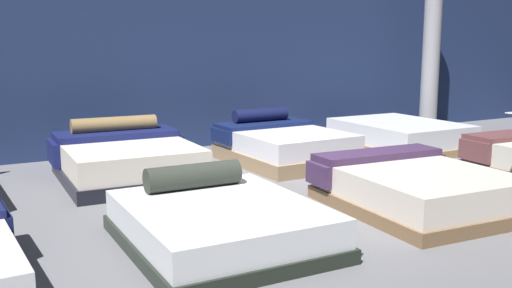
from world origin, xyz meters
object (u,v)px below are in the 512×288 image
object	(u,v)px
bed_7	(400,135)
bed_5	(126,159)
bed_1	(219,222)
support_pillar	(432,44)
bed_2	(416,188)
bed_6	(284,145)

from	to	relation	value
bed_7	bed_5	bearing A→B (deg)	179.87
bed_1	support_pillar	xyz separation A→B (m)	(6.30, 3.71, 1.55)
bed_1	bed_2	world-z (taller)	bed_1
bed_6	bed_5	bearing A→B (deg)	176.15
bed_1	bed_5	xyz separation A→B (m)	(-0.01, 2.83, 0.07)
bed_5	bed_7	distance (m)	4.72
bed_2	support_pillar	size ratio (longest dim) A/B	0.58
bed_5	support_pillar	distance (m)	6.54
bed_1	bed_2	size ratio (longest dim) A/B	0.96
bed_6	support_pillar	distance (m)	4.32
bed_2	bed_5	distance (m)	3.70
bed_5	bed_7	bearing A→B (deg)	1.42
bed_1	bed_7	bearing A→B (deg)	31.44
bed_1	bed_7	size ratio (longest dim) A/B	0.92
bed_1	bed_6	bearing A→B (deg)	50.04
bed_7	support_pillar	distance (m)	2.39
bed_1	support_pillar	bearing A→B (deg)	31.34
bed_2	support_pillar	world-z (taller)	support_pillar
bed_6	bed_7	distance (m)	2.35
bed_5	bed_6	distance (m)	2.38
bed_6	support_pillar	world-z (taller)	support_pillar
bed_1	bed_2	bearing A→B (deg)	-0.06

